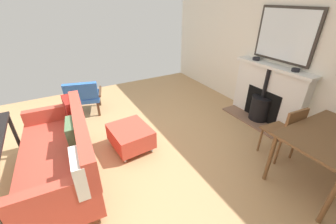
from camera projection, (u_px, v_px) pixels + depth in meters
ground_plane at (118, 154)px, 3.27m from camera, size 5.99×5.71×0.01m
wall_left at (268, 42)px, 3.87m from camera, size 0.12×5.71×2.80m
fireplace at (266, 97)px, 3.97m from camera, size 0.55×1.47×1.07m
mirror_over_mantel at (285, 35)px, 3.49m from camera, size 0.04×1.05×0.87m
mantel_bowl_near at (256, 59)px, 3.98m from camera, size 0.13×0.13×0.05m
mantel_bowl_far at (296, 70)px, 3.38m from camera, size 0.13×0.13×0.05m
sofa at (62, 155)px, 2.68m from camera, size 0.93×1.84×0.85m
ottoman at (131, 136)px, 3.29m from camera, size 0.60×0.70×0.37m
armchair_accent at (83, 95)px, 4.18m from camera, size 0.79×0.73×0.74m
dining_table at (332, 142)px, 2.47m from camera, size 1.18×0.80×0.73m
dining_chair_near_fireplace at (286, 130)px, 2.95m from camera, size 0.43×0.43×0.85m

